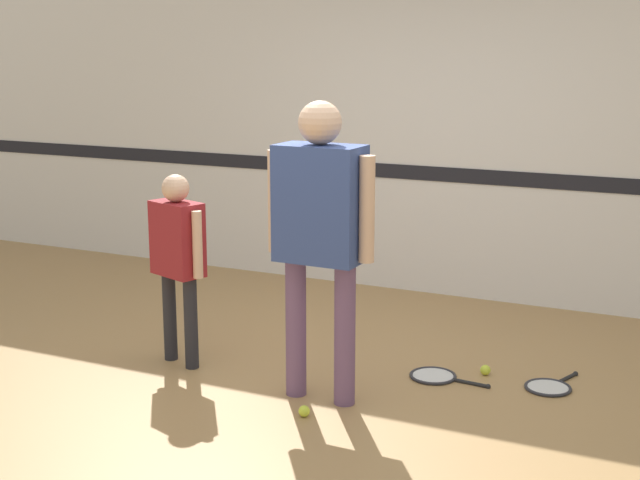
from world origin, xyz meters
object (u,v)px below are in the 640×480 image
object	(u,v)px
person_instructor	(320,219)
racket_spare_on_floor	(436,376)
tennis_ball_near_instructor	(304,411)
tennis_ball_by_spare_racket	(485,370)
racket_second_spare	(549,387)
person_student_left	(178,249)

from	to	relation	value
person_instructor	racket_spare_on_floor	world-z (taller)	person_instructor
tennis_ball_near_instructor	tennis_ball_by_spare_racket	size ratio (longest dim) A/B	1.00
racket_spare_on_floor	racket_second_spare	xyz separation A→B (m)	(0.69, 0.13, 0.00)
racket_spare_on_floor	tennis_ball_by_spare_racket	world-z (taller)	tennis_ball_by_spare_racket
person_instructor	tennis_ball_by_spare_racket	world-z (taller)	person_instructor
person_instructor	tennis_ball_near_instructor	bearing A→B (deg)	-82.24
racket_spare_on_floor	racket_second_spare	world-z (taller)	same
racket_spare_on_floor	racket_second_spare	distance (m)	0.70
person_student_left	tennis_ball_by_spare_racket	distance (m)	2.13
person_instructor	racket_second_spare	xyz separation A→B (m)	(1.21, 0.75, -1.08)
person_student_left	racket_second_spare	xyz separation A→B (m)	(2.30, 0.61, -0.77)
person_student_left	tennis_ball_by_spare_racket	xyz separation A→B (m)	(1.88, 0.66, -0.75)
racket_second_spare	tennis_ball_by_spare_racket	xyz separation A→B (m)	(-0.42, 0.05, 0.02)
tennis_ball_by_spare_racket	racket_second_spare	bearing A→B (deg)	-6.85
person_instructor	tennis_ball_by_spare_racket	xyz separation A→B (m)	(0.79, 0.80, -1.06)
racket_second_spare	tennis_ball_near_instructor	bearing A→B (deg)	151.46
person_instructor	racket_second_spare	size ratio (longest dim) A/B	3.47
person_instructor	tennis_ball_by_spare_racket	size ratio (longest dim) A/B	26.82
person_instructor	person_student_left	world-z (taller)	person_instructor
person_student_left	racket_spare_on_floor	distance (m)	1.85
racket_spare_on_floor	tennis_ball_by_spare_racket	xyz separation A→B (m)	(0.27, 0.18, 0.02)
tennis_ball_near_instructor	person_student_left	bearing A→B (deg)	159.21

